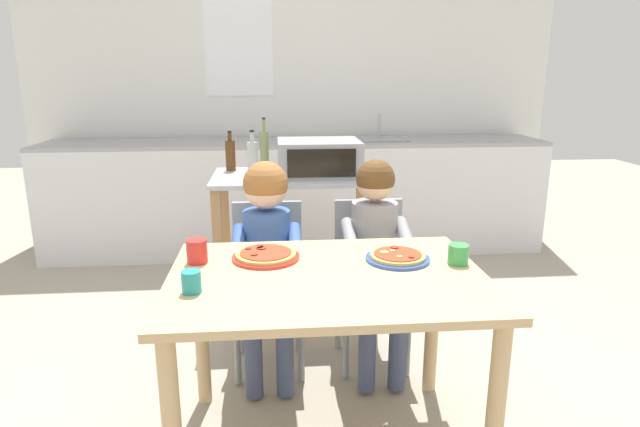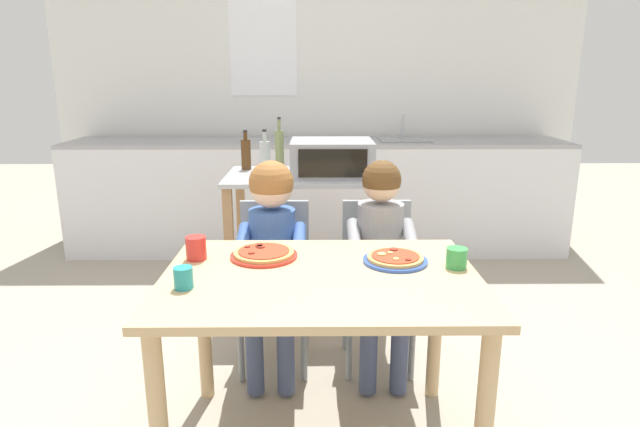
# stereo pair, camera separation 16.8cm
# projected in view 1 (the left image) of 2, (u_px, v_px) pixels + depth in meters

# --- Properties ---
(ground_plane) EXTENTS (11.31, 11.31, 0.00)m
(ground_plane) POSITION_uv_depth(u_px,v_px,m) (308.00, 319.00, 3.21)
(ground_plane) COLOR #A89E8C
(back_wall_tiled) EXTENTS (4.44, 0.13, 2.70)m
(back_wall_tiled) POSITION_uv_depth(u_px,v_px,m) (293.00, 83.00, 4.55)
(back_wall_tiled) COLOR white
(back_wall_tiled) RESTS_ON ground
(kitchen_counter) EXTENTS (3.99, 0.60, 1.11)m
(kitchen_counter) POSITION_uv_depth(u_px,v_px,m) (297.00, 196.00, 4.39)
(kitchen_counter) COLOR silver
(kitchen_counter) RESTS_ON ground
(kitchen_island_cart) EXTENTS (0.95, 0.58, 0.86)m
(kitchen_island_cart) POSITION_uv_depth(u_px,v_px,m) (295.00, 222.00, 3.19)
(kitchen_island_cart) COLOR #B7BABF
(kitchen_island_cart) RESTS_ON ground
(toaster_oven) EXTENTS (0.47, 0.39, 0.20)m
(toaster_oven) POSITION_uv_depth(u_px,v_px,m) (319.00, 158.00, 3.08)
(toaster_oven) COLOR #999BA0
(toaster_oven) RESTS_ON kitchen_island_cart
(bottle_slim_sauce) EXTENTS (0.06, 0.06, 0.24)m
(bottle_slim_sauce) POSITION_uv_depth(u_px,v_px,m) (230.00, 154.00, 3.23)
(bottle_slim_sauce) COLOR #4C2D14
(bottle_slim_sauce) RESTS_ON kitchen_island_cart
(bottle_tall_green_wine) EXTENTS (0.06, 0.06, 0.28)m
(bottle_tall_green_wine) POSITION_uv_depth(u_px,v_px,m) (253.00, 160.00, 2.95)
(bottle_tall_green_wine) COLOR #ADB7B2
(bottle_tall_green_wine) RESTS_ON kitchen_island_cart
(bottle_squat_spirits) EXTENTS (0.05, 0.05, 0.32)m
(bottle_squat_spirits) POSITION_uv_depth(u_px,v_px,m) (264.00, 149.00, 3.24)
(bottle_squat_spirits) COLOR olive
(bottle_squat_spirits) RESTS_ON kitchen_island_cart
(dining_table) EXTENTS (1.15, 0.82, 0.73)m
(dining_table) POSITION_uv_depth(u_px,v_px,m) (327.00, 302.00, 1.96)
(dining_table) COLOR tan
(dining_table) RESTS_ON ground
(dining_chair_left) EXTENTS (0.36, 0.36, 0.81)m
(dining_chair_left) POSITION_uv_depth(u_px,v_px,m) (268.00, 273.00, 2.63)
(dining_chair_left) COLOR gray
(dining_chair_left) RESTS_ON ground
(dining_chair_right) EXTENTS (0.36, 0.36, 0.81)m
(dining_chair_right) POSITION_uv_depth(u_px,v_px,m) (371.00, 270.00, 2.68)
(dining_chair_right) COLOR gray
(dining_chair_right) RESTS_ON ground
(child_in_blue_striped_shirt) EXTENTS (0.32, 0.42, 1.03)m
(child_in_blue_striped_shirt) POSITION_uv_depth(u_px,v_px,m) (267.00, 241.00, 2.47)
(child_in_blue_striped_shirt) COLOR #424C6B
(child_in_blue_striped_shirt) RESTS_ON ground
(child_in_grey_shirt) EXTENTS (0.32, 0.42, 1.03)m
(child_in_grey_shirt) POSITION_uv_depth(u_px,v_px,m) (376.00, 243.00, 2.51)
(child_in_grey_shirt) COLOR #424C6B
(child_in_grey_shirt) RESTS_ON ground
(pizza_plate_red_rimmed) EXTENTS (0.27, 0.27, 0.03)m
(pizza_plate_red_rimmed) POSITION_uv_depth(u_px,v_px,m) (266.00, 255.00, 2.10)
(pizza_plate_red_rimmed) COLOR red
(pizza_plate_red_rimmed) RESTS_ON dining_table
(pizza_plate_blue_rimmed) EXTENTS (0.25, 0.25, 0.03)m
(pizza_plate_blue_rimmed) POSITION_uv_depth(u_px,v_px,m) (398.00, 257.00, 2.08)
(pizza_plate_blue_rimmed) COLOR #3356B7
(pizza_plate_blue_rimmed) RESTS_ON dining_table
(drinking_cup_teal) EXTENTS (0.07, 0.07, 0.08)m
(drinking_cup_teal) POSITION_uv_depth(u_px,v_px,m) (191.00, 282.00, 1.77)
(drinking_cup_teal) COLOR teal
(drinking_cup_teal) RESTS_ON dining_table
(drinking_cup_green) EXTENTS (0.08, 0.08, 0.08)m
(drinking_cup_green) POSITION_uv_depth(u_px,v_px,m) (458.00, 254.00, 2.03)
(drinking_cup_green) COLOR green
(drinking_cup_green) RESTS_ON dining_table
(drinking_cup_red) EXTENTS (0.08, 0.08, 0.09)m
(drinking_cup_red) POSITION_uv_depth(u_px,v_px,m) (197.00, 251.00, 2.04)
(drinking_cup_red) COLOR red
(drinking_cup_red) RESTS_ON dining_table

